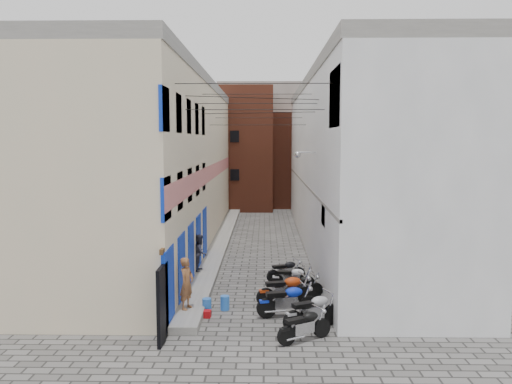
# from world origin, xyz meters

# --- Properties ---
(ground) EXTENTS (90.00, 90.00, 0.00)m
(ground) POSITION_xyz_m (0.00, 0.00, 0.00)
(ground) COLOR #504E4B
(ground) RESTS_ON ground
(plinth) EXTENTS (0.90, 26.00, 0.25)m
(plinth) POSITION_xyz_m (-2.05, 13.00, 0.12)
(plinth) COLOR gray
(plinth) RESTS_ON ground
(building_left) EXTENTS (5.10, 27.00, 9.00)m
(building_left) POSITION_xyz_m (-4.98, 12.95, 4.50)
(building_left) COLOR beige
(building_left) RESTS_ON ground
(building_right) EXTENTS (5.94, 26.00, 9.00)m
(building_right) POSITION_xyz_m (5.00, 13.00, 4.51)
(building_right) COLOR silver
(building_right) RESTS_ON ground
(building_far_brick_left) EXTENTS (6.00, 6.00, 10.00)m
(building_far_brick_left) POSITION_xyz_m (-2.00, 28.00, 5.00)
(building_far_brick_left) COLOR brown
(building_far_brick_left) RESTS_ON ground
(building_far_brick_right) EXTENTS (5.00, 6.00, 8.00)m
(building_far_brick_right) POSITION_xyz_m (3.00, 30.00, 4.00)
(building_far_brick_right) COLOR brown
(building_far_brick_right) RESTS_ON ground
(building_far_concrete) EXTENTS (8.00, 5.00, 11.00)m
(building_far_concrete) POSITION_xyz_m (0.00, 34.00, 5.50)
(building_far_concrete) COLOR gray
(building_far_concrete) RESTS_ON ground
(far_shopfront) EXTENTS (2.00, 0.30, 2.40)m
(far_shopfront) POSITION_xyz_m (0.00, 25.20, 1.20)
(far_shopfront) COLOR black
(far_shopfront) RESTS_ON ground
(overhead_wires) EXTENTS (5.80, 13.02, 1.32)m
(overhead_wires) POSITION_xyz_m (0.00, 7.64, 7.12)
(overhead_wires) COLOR black
(overhead_wires) RESTS_ON ground
(motorcycle_a) EXTENTS (1.81, 1.37, 1.03)m
(motorcycle_a) POSITION_xyz_m (1.51, -0.35, 0.51)
(motorcycle_a) COLOR black
(motorcycle_a) RESTS_ON ground
(motorcycle_b) EXTENTS (2.12, 1.49, 1.19)m
(motorcycle_b) POSITION_xyz_m (1.86, 0.68, 0.59)
(motorcycle_b) COLOR #9B9A9E
(motorcycle_b) RESTS_ON ground
(motorcycle_c) EXTENTS (2.12, 1.05, 1.18)m
(motorcycle_c) POSITION_xyz_m (1.11, 1.67, 0.59)
(motorcycle_c) COLOR #0C28B9
(motorcycle_c) RESTS_ON ground
(motorcycle_d) EXTENTS (2.21, 1.14, 1.22)m
(motorcycle_d) POSITION_xyz_m (1.12, 2.73, 0.61)
(motorcycle_d) COLOR #A9310C
(motorcycle_d) RESTS_ON ground
(motorcycle_e) EXTENTS (1.75, 0.96, 0.97)m
(motorcycle_e) POSITION_xyz_m (1.70, 3.57, 0.48)
(motorcycle_e) COLOR black
(motorcycle_e) RESTS_ON ground
(motorcycle_f) EXTENTS (1.76, 0.74, 0.99)m
(motorcycle_f) POSITION_xyz_m (1.45, 4.65, 0.50)
(motorcycle_f) COLOR silver
(motorcycle_f) RESTS_ON ground
(motorcycle_g) EXTENTS (1.75, 1.16, 0.97)m
(motorcycle_g) POSITION_xyz_m (1.24, 5.74, 0.49)
(motorcycle_g) COLOR black
(motorcycle_g) RESTS_ON ground
(person_a) EXTENTS (0.59, 0.72, 1.69)m
(person_a) POSITION_xyz_m (-2.16, 1.65, 1.09)
(person_a) COLOR brown
(person_a) RESTS_ON plinth
(person_b) EXTENTS (0.61, 0.77, 1.54)m
(person_b) POSITION_xyz_m (-2.35, 6.42, 1.02)
(person_b) COLOR #2B2D41
(person_b) RESTS_ON plinth
(water_jug_near) EXTENTS (0.31, 0.31, 0.48)m
(water_jug_near) POSITION_xyz_m (-1.55, 1.98, 0.24)
(water_jug_near) COLOR blue
(water_jug_near) RESTS_ON ground
(water_jug_far) EXTENTS (0.36, 0.36, 0.48)m
(water_jug_far) POSITION_xyz_m (-0.97, 2.27, 0.24)
(water_jug_far) COLOR blue
(water_jug_far) RESTS_ON ground
(red_crate) EXTENTS (0.37, 0.29, 0.22)m
(red_crate) POSITION_xyz_m (-1.55, 1.55, 0.11)
(red_crate) COLOR #A60B11
(red_crate) RESTS_ON ground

